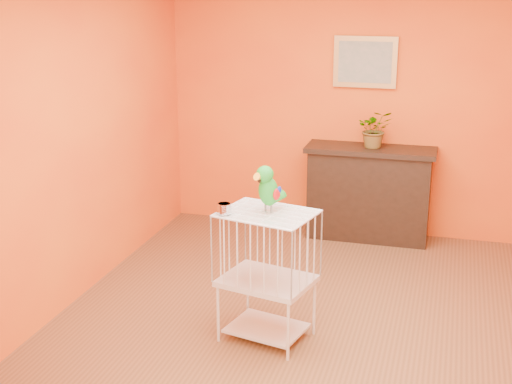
% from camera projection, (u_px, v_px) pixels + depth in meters
% --- Properties ---
extents(ground, '(4.50, 4.50, 0.00)m').
position_uv_depth(ground, '(317.00, 325.00, 5.43)').
color(ground, brown).
rests_on(ground, ground).
extents(room_shell, '(4.50, 4.50, 4.50)m').
position_uv_depth(room_shell, '(323.00, 121.00, 4.97)').
color(room_shell, orange).
rests_on(room_shell, ground).
extents(console_cabinet, '(1.27, 0.46, 0.94)m').
position_uv_depth(console_cabinet, '(369.00, 193.00, 7.13)').
color(console_cabinet, black).
rests_on(console_cabinet, ground).
extents(potted_plant, '(0.42, 0.44, 0.29)m').
position_uv_depth(potted_plant, '(375.00, 132.00, 6.98)').
color(potted_plant, '#26722D').
rests_on(potted_plant, console_cabinet).
extents(framed_picture, '(0.62, 0.04, 0.50)m').
position_uv_depth(framed_picture, '(365.00, 62.00, 6.97)').
color(framed_picture, '#AA783C').
rests_on(framed_picture, room_shell).
extents(birdcage, '(0.72, 0.61, 0.97)m').
position_uv_depth(birdcage, '(267.00, 274.00, 5.10)').
color(birdcage, beige).
rests_on(birdcage, ground).
extents(feed_cup, '(0.10, 0.10, 0.07)m').
position_uv_depth(feed_cup, '(224.00, 208.00, 4.93)').
color(feed_cup, silver).
rests_on(feed_cup, birdcage).
extents(parrot, '(0.21, 0.30, 0.34)m').
position_uv_depth(parrot, '(268.00, 188.00, 4.95)').
color(parrot, '#59544C').
rests_on(parrot, birdcage).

